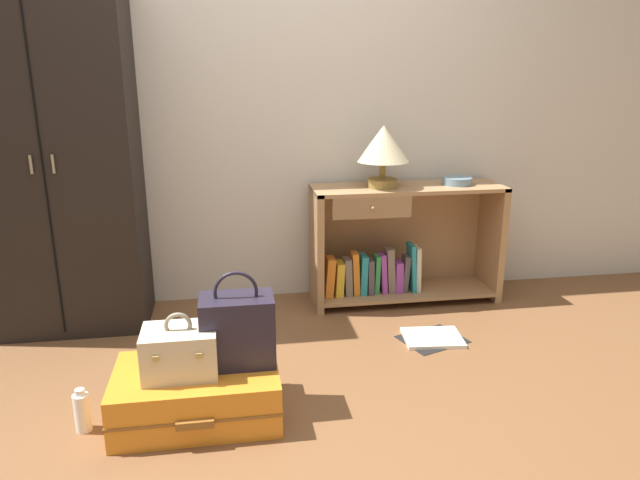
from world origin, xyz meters
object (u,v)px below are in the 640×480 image
object	(u,v)px
table_lamp	(383,147)
open_book_on_floor	(432,338)
handbag	(237,329)
wardrobe	(55,157)
bottle	(82,411)
bowl	(457,181)
bookshelf	(397,246)
train_case	(180,351)
suitcase_large	(197,393)

from	to	relation	value
table_lamp	open_book_on_floor	xyz separation A→B (m)	(0.15, -0.55, -0.93)
table_lamp	handbag	xyz separation A→B (m)	(-0.87, -1.04, -0.58)
wardrobe	bottle	bearing A→B (deg)	-75.96
bowl	open_book_on_floor	distance (m)	0.97
wardrobe	bowl	world-z (taller)	wardrobe
bookshelf	open_book_on_floor	distance (m)	0.67
table_lamp	train_case	world-z (taller)	table_lamp
wardrobe	suitcase_large	size ratio (longest dim) A/B	2.81
table_lamp	open_book_on_floor	distance (m)	1.09
suitcase_large	handbag	xyz separation A→B (m)	(0.17, 0.03, 0.25)
suitcase_large	open_book_on_floor	bearing A→B (deg)	23.74
wardrobe	table_lamp	world-z (taller)	wardrobe
wardrobe	bookshelf	world-z (taller)	wardrobe
suitcase_large	train_case	bearing A→B (deg)	-161.15
train_case	open_book_on_floor	size ratio (longest dim) A/B	0.75
bowl	bottle	bearing A→B (deg)	-150.12
suitcase_large	wardrobe	bearing A→B (deg)	124.17
train_case	bowl	bearing A→B (deg)	35.55
train_case	handbag	world-z (taller)	handbag
table_lamp	train_case	xyz separation A→B (m)	(-1.09, -1.09, -0.63)
wardrobe	bottle	xyz separation A→B (m)	(0.27, -1.07, -0.84)
suitcase_large	train_case	size ratio (longest dim) A/B	2.31
suitcase_large	handbag	bearing A→B (deg)	10.83
handbag	open_book_on_floor	size ratio (longest dim) A/B	1.04
bowl	handbag	size ratio (longest dim) A/B	0.44
bowl	suitcase_large	distance (m)	1.95
bookshelf	handbag	world-z (taller)	bookshelf
train_case	table_lamp	bearing A→B (deg)	45.02
train_case	open_book_on_floor	xyz separation A→B (m)	(1.24, 0.54, -0.30)
wardrobe	train_case	distance (m)	1.39
bowl	suitcase_large	bearing A→B (deg)	-143.94
bookshelf	table_lamp	xyz separation A→B (m)	(-0.11, -0.03, 0.60)
wardrobe	bowl	size ratio (longest dim) A/B	10.63
handbag	wardrobe	bearing A→B (deg)	131.06
table_lamp	open_book_on_floor	size ratio (longest dim) A/B	0.93
train_case	suitcase_large	bearing A→B (deg)	18.85
suitcase_large	train_case	distance (m)	0.21
suitcase_large	open_book_on_floor	size ratio (longest dim) A/B	1.73
bottle	bookshelf	bearing A→B (deg)	35.33
handbag	bottle	xyz separation A→B (m)	(-0.61, -0.06, -0.28)
bowl	suitcase_large	world-z (taller)	bowl
handbag	table_lamp	bearing A→B (deg)	50.26
train_case	handbag	xyz separation A→B (m)	(0.23, 0.05, 0.05)
bowl	bottle	world-z (taller)	bowl
table_lamp	train_case	distance (m)	1.67
bottle	open_book_on_floor	world-z (taller)	bottle
table_lamp	bottle	bearing A→B (deg)	-143.41
handbag	bottle	size ratio (longest dim) A/B	2.20
bowl	train_case	size ratio (longest dim) A/B	0.61
wardrobe	bookshelf	xyz separation A→B (m)	(1.86, 0.06, -0.59)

